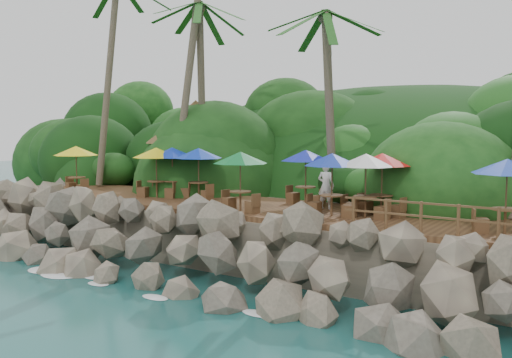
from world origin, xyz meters
The scene contains 11 objects.
ground centered at (0.00, 0.00, 0.00)m, with size 140.00×140.00×0.00m, color #19514F.
land_base centered at (0.00, 16.00, 1.05)m, with size 32.00×25.20×2.10m, color gray.
jungle_hill centered at (0.00, 23.50, 0.00)m, with size 44.80×28.00×15.40m, color #143811.
seawall centered at (0.00, 2.00, 1.15)m, with size 29.00×4.00×2.30m, color gray, non-canonical shape.
terrace centered at (0.00, 6.00, 2.20)m, with size 26.00×5.00×0.20m, color brown.
jungle_foliage centered at (0.00, 15.00, 0.00)m, with size 44.00×16.00×12.00m, color #143811, non-canonical shape.
foam_line centered at (0.00, 0.30, 0.03)m, with size 25.20×0.80×0.06m.
palapa centered at (-5.93, 9.34, 5.79)m, with size 5.26×5.26×4.60m.
dining_clusters centered at (-0.31, 5.86, 4.20)m, with size 21.59×5.32×2.29m.
railing centered at (8.67, 3.65, 2.91)m, with size 7.20×0.10×1.00m.
waiter centered at (2.83, 6.72, 3.22)m, with size 0.67×0.44×1.84m, color white.
Camera 1 is at (12.71, -13.16, 5.58)m, focal length 39.44 mm.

